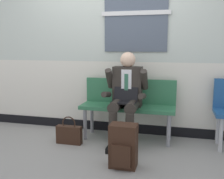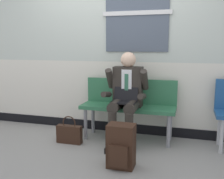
{
  "view_description": "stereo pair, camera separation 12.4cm",
  "coord_description": "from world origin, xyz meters",
  "px_view_note": "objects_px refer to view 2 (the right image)",
  "views": [
    {
      "loc": [
        1.04,
        -3.35,
        1.34
      ],
      "look_at": [
        0.17,
        0.0,
        0.75
      ],
      "focal_mm": 42.15,
      "sensor_mm": 36.0,
      "label": 1
    },
    {
      "loc": [
        1.16,
        -3.32,
        1.34
      ],
      "look_at": [
        0.17,
        0.0,
        0.75
      ],
      "focal_mm": 42.15,
      "sensor_mm": 36.0,
      "label": 2
    }
  ],
  "objects_px": {
    "backpack": "(121,146)",
    "handbag": "(69,134)",
    "person_seated": "(126,95)",
    "bench_with_person": "(129,103)"
  },
  "relations": [
    {
      "from": "backpack",
      "to": "handbag",
      "type": "xyz_separation_m",
      "value": [
        -0.86,
        0.5,
        -0.1
      ]
    },
    {
      "from": "bench_with_person",
      "to": "person_seated",
      "type": "bearing_deg",
      "value": -90.0
    },
    {
      "from": "bench_with_person",
      "to": "backpack",
      "type": "xyz_separation_m",
      "value": [
        0.13,
        -0.93,
        -0.28
      ]
    },
    {
      "from": "backpack",
      "to": "handbag",
      "type": "bearing_deg",
      "value": 150.03
    },
    {
      "from": "person_seated",
      "to": "handbag",
      "type": "relative_size",
      "value": 3.24
    },
    {
      "from": "bench_with_person",
      "to": "handbag",
      "type": "relative_size",
      "value": 3.45
    },
    {
      "from": "person_seated",
      "to": "backpack",
      "type": "bearing_deg",
      "value": -80.23
    },
    {
      "from": "person_seated",
      "to": "backpack",
      "type": "distance_m",
      "value": 0.87
    },
    {
      "from": "backpack",
      "to": "handbag",
      "type": "relative_size",
      "value": 1.27
    },
    {
      "from": "person_seated",
      "to": "handbag",
      "type": "bearing_deg",
      "value": -161.68
    }
  ]
}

